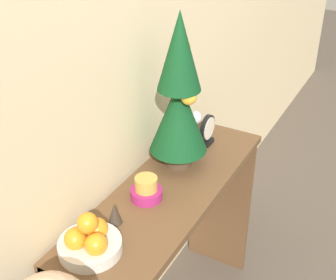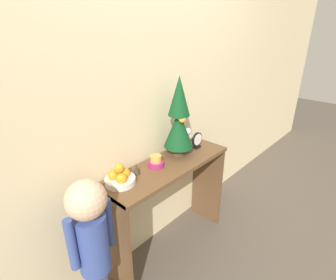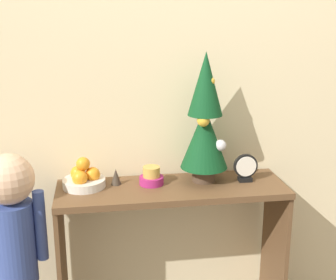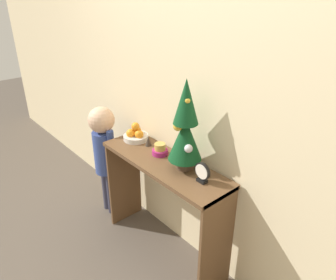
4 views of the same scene
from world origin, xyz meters
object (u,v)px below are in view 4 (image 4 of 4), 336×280
at_px(mini_tree, 185,128).
at_px(fruit_bowl, 136,135).
at_px(child_figure, 104,145).
at_px(singing_bowl, 160,150).
at_px(figurine, 148,141).
at_px(desk_clock, 202,173).

distance_m(mini_tree, fruit_bowl, 0.62).
bearing_deg(fruit_bowl, child_figure, -158.63).
relative_size(mini_tree, singing_bowl, 5.37).
height_order(fruit_bowl, figurine, fruit_bowl).
height_order(mini_tree, figurine, mini_tree).
distance_m(singing_bowl, child_figure, 0.65).
xyz_separation_m(singing_bowl, desk_clock, (0.45, -0.03, 0.03)).
bearing_deg(desk_clock, singing_bowl, 176.08).
relative_size(desk_clock, child_figure, 0.13).
bearing_deg(desk_clock, figurine, 175.10).
xyz_separation_m(fruit_bowl, child_figure, (-0.31, -0.12, -0.17)).
relative_size(fruit_bowl, singing_bowl, 1.72).
relative_size(fruit_bowl, child_figure, 0.19).
distance_m(fruit_bowl, desk_clock, 0.76).
height_order(desk_clock, child_figure, child_figure).
relative_size(singing_bowl, child_figure, 0.11).
distance_m(desk_clock, child_figure, 1.09).
distance_m(fruit_bowl, singing_bowl, 0.31).
height_order(figurine, child_figure, child_figure).
bearing_deg(mini_tree, desk_clock, -10.11).
bearing_deg(child_figure, mini_tree, 7.41).
bearing_deg(desk_clock, child_figure, -175.77).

